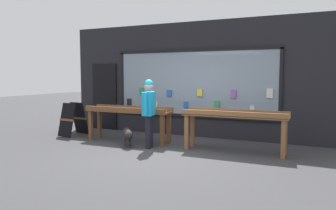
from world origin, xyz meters
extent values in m
plane|color=#38383A|center=(0.00, 0.00, 0.00)|extent=(40.00, 40.00, 0.00)
cube|color=black|center=(0.00, 2.40, 1.62)|extent=(8.28, 0.20, 3.23)
cube|color=gray|center=(-0.12, 2.27, 1.51)|extent=(4.69, 0.03, 1.83)
cube|color=black|center=(-0.12, 2.27, 2.43)|extent=(4.77, 0.06, 0.08)
cube|color=black|center=(-0.12, 2.27, 0.59)|extent=(4.77, 0.06, 0.08)
cube|color=black|center=(-2.46, 2.27, 1.51)|extent=(0.08, 0.06, 1.83)
cube|color=black|center=(2.23, 2.27, 1.51)|extent=(0.08, 0.06, 1.83)
cube|color=black|center=(-2.21, 2.23, 0.89)|extent=(0.14, 0.03, 0.25)
cube|color=#338C4C|center=(-1.78, 2.23, 1.26)|extent=(0.12, 0.03, 0.20)
cube|color=silver|center=(-1.32, 2.23, 0.85)|extent=(0.17, 0.03, 0.19)
cube|color=#2659B2|center=(-0.84, 2.23, 1.22)|extent=(0.16, 0.03, 0.18)
cube|color=#2659B2|center=(-0.32, 2.23, 0.89)|extent=(0.12, 0.03, 0.21)
cube|color=yellow|center=(0.10, 2.23, 1.26)|extent=(0.15, 0.03, 0.20)
cube|color=#338C4C|center=(0.59, 2.23, 0.91)|extent=(0.13, 0.03, 0.26)
cube|color=#994CA5|center=(1.04, 2.23, 1.24)|extent=(0.13, 0.03, 0.22)
cube|color=silver|center=(1.54, 2.23, 0.86)|extent=(0.12, 0.03, 0.18)
cube|color=silver|center=(1.97, 2.23, 1.28)|extent=(0.16, 0.03, 0.25)
cube|color=black|center=(-3.16, 2.27, 1.05)|extent=(0.90, 0.04, 2.10)
cube|color=brown|center=(-2.47, 0.69, 0.39)|extent=(0.09, 0.09, 0.78)
cube|color=brown|center=(-0.33, 0.74, 0.39)|extent=(0.09, 0.09, 0.78)
cube|color=brown|center=(-2.48, 1.09, 0.39)|extent=(0.09, 0.09, 0.78)
cube|color=brown|center=(-0.34, 1.14, 0.39)|extent=(0.09, 0.09, 0.78)
cube|color=brown|center=(-1.41, 0.92, 0.80)|extent=(2.36, 0.61, 0.04)
cube|color=brown|center=(-1.40, 0.67, 0.86)|extent=(2.35, 0.11, 0.12)
cube|color=brown|center=(-1.41, 1.16, 0.86)|extent=(2.35, 0.11, 0.12)
cube|color=#994CA5|center=(-2.47, 1.04, 0.84)|extent=(0.15, 0.24, 0.03)
cube|color=orange|center=(-2.02, 0.93, 0.84)|extent=(0.17, 0.23, 0.03)
cube|color=yellow|center=(-1.57, 0.78, 0.83)|extent=(0.17, 0.25, 0.03)
cube|color=yellow|center=(-1.21, 0.97, 0.83)|extent=(0.19, 0.21, 0.02)
cube|color=red|center=(-0.80, 0.88, 0.84)|extent=(0.20, 0.23, 0.03)
cube|color=orange|center=(-0.42, 0.98, 0.84)|extent=(0.18, 0.23, 0.03)
cube|color=brown|center=(0.34, 0.69, 0.41)|extent=(0.09, 0.09, 0.81)
cube|color=brown|center=(2.48, 0.74, 0.41)|extent=(0.09, 0.09, 0.81)
cube|color=brown|center=(0.33, 1.09, 0.41)|extent=(0.09, 0.09, 0.81)
cube|color=brown|center=(2.47, 1.14, 0.41)|extent=(0.09, 0.09, 0.81)
cube|color=brown|center=(1.41, 0.92, 0.83)|extent=(2.36, 0.61, 0.04)
cube|color=brown|center=(1.41, 0.66, 0.89)|extent=(2.35, 0.11, 0.12)
cube|color=brown|center=(1.40, 1.17, 0.89)|extent=(2.35, 0.11, 0.12)
cube|color=black|center=(0.36, 0.96, 0.86)|extent=(0.19, 0.21, 0.02)
cube|color=#5999A5|center=(0.65, 0.76, 0.87)|extent=(0.17, 0.25, 0.03)
cube|color=#994CA5|center=(0.93, 0.96, 0.86)|extent=(0.15, 0.20, 0.02)
cube|color=black|center=(1.15, 0.86, 0.86)|extent=(0.20, 0.25, 0.02)
cube|color=red|center=(1.37, 0.96, 0.86)|extent=(0.16, 0.19, 0.02)
cube|color=#338C4C|center=(1.67, 0.97, 0.87)|extent=(0.18, 0.23, 0.03)
cube|color=#338C4C|center=(1.92, 1.03, 0.87)|extent=(0.19, 0.25, 0.03)
cube|color=#5999A5|center=(2.19, 0.78, 0.87)|extent=(0.16, 0.22, 0.03)
cube|color=black|center=(2.41, 1.05, 0.86)|extent=(0.16, 0.20, 0.02)
cylinder|color=black|center=(-0.52, 0.38, 0.39)|extent=(0.14, 0.14, 0.79)
cylinder|color=black|center=(-0.55, 0.53, 0.39)|extent=(0.14, 0.14, 0.79)
cube|color=#19A5E0|center=(-0.54, 0.45, 1.07)|extent=(0.30, 0.48, 0.56)
cylinder|color=#19A5E0|center=(-0.48, 0.18, 1.08)|extent=(0.09, 0.09, 0.53)
cylinder|color=#19A5E0|center=(-0.59, 0.73, 1.08)|extent=(0.09, 0.09, 0.53)
sphere|color=tan|center=(-0.54, 0.45, 1.48)|extent=(0.21, 0.21, 0.21)
sphere|color=#19A5E0|center=(-0.54, 0.45, 1.54)|extent=(0.20, 0.20, 0.20)
ellipsoid|color=black|center=(-1.03, 0.30, 0.30)|extent=(0.41, 0.43, 0.22)
ellipsoid|color=black|center=(-1.03, 0.30, 0.31)|extent=(0.32, 0.32, 0.23)
sphere|color=black|center=(-1.18, 0.47, 0.35)|extent=(0.20, 0.20, 0.20)
cylinder|color=black|center=(-0.89, 0.13, 0.34)|extent=(0.08, 0.09, 0.12)
cylinder|color=black|center=(-1.07, 0.42, 0.10)|extent=(0.04, 0.04, 0.19)
cylinder|color=black|center=(-1.15, 0.35, 0.10)|extent=(0.04, 0.04, 0.19)
cylinder|color=black|center=(-0.92, 0.25, 0.10)|extent=(0.04, 0.04, 0.19)
cylinder|color=black|center=(-1.00, 0.17, 0.10)|extent=(0.04, 0.04, 0.19)
cube|color=black|center=(-3.32, 0.70, 0.48)|extent=(0.52, 0.31, 0.94)
cube|color=brown|center=(-3.32, 0.70, 0.48)|extent=(0.54, 0.11, 0.07)
cube|color=black|center=(-3.27, 1.17, 0.48)|extent=(0.52, 0.31, 0.94)
cube|color=brown|center=(-3.27, 1.17, 0.48)|extent=(0.54, 0.11, 0.07)
camera|label=1|loc=(3.19, -6.34, 1.75)|focal=35.00mm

